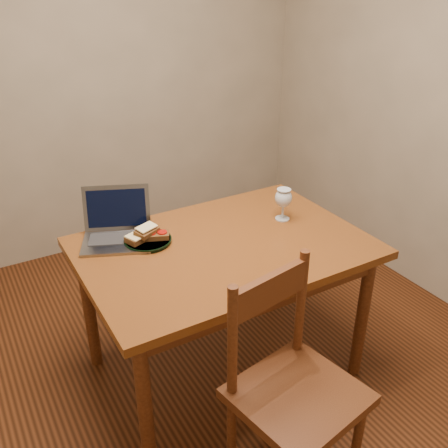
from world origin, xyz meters
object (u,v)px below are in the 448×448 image
table (224,260)px  plate (148,241)px  chair (294,381)px  milk_glass (283,204)px  laptop (117,226)px

table → plate: 0.37m
chair → milk_glass: same height
milk_glass → laptop: size_ratio=0.42×
chair → milk_glass: size_ratio=3.07×
chair → plate: (-0.21, 0.86, 0.24)m
milk_glass → laptop: bearing=163.1°
chair → laptop: size_ratio=1.28×
plate → milk_glass: bearing=-9.7°
plate → milk_glass: 0.70m
plate → laptop: laptop is taller
milk_glass → laptop: (-0.78, 0.24, -0.02)m
table → plate: size_ratio=5.89×
plate → table: bearing=-32.7°
chair → laptop: bearing=97.2°
milk_glass → table: bearing=-169.1°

